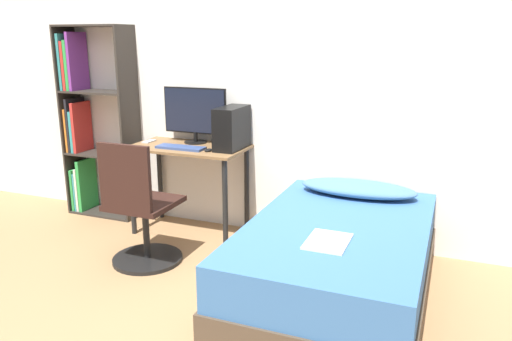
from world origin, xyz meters
TOP-DOWN VIEW (x-y plane):
  - ground_plane at (0.00, 0.00)m, footprint 14.00×14.00m
  - wall_back at (0.00, 1.51)m, footprint 8.00×0.05m
  - desk at (-0.53, 1.21)m, footprint 0.99×0.54m
  - bookshelf at (-1.68, 1.33)m, footprint 0.70×0.30m
  - office_chair at (-0.55, 0.50)m, footprint 0.54×0.54m
  - bed at (0.93, 0.57)m, footprint 1.15×1.82m
  - pillow at (0.93, 1.22)m, footprint 0.87×0.36m
  - magazine at (0.94, 0.25)m, footprint 0.24×0.32m
  - monitor at (-0.54, 1.37)m, footprint 0.60×0.20m
  - keyboard at (-0.54, 1.10)m, footprint 0.42×0.14m
  - pc_tower at (-0.14, 1.27)m, footprint 0.18×0.39m
  - mouse at (-0.28, 1.10)m, footprint 0.06×0.09m
  - phone at (-0.94, 1.25)m, footprint 0.07×0.14m

SIDE VIEW (x-z plane):
  - ground_plane at x=0.00m, z-range 0.00..0.00m
  - bed at x=0.93m, z-range 0.00..0.51m
  - office_chair at x=-0.55m, z-range -0.11..0.86m
  - magazine at x=0.94m, z-range 0.51..0.52m
  - pillow at x=0.93m, z-range 0.51..0.62m
  - desk at x=-0.53m, z-range 0.25..1.03m
  - phone at x=-0.94m, z-range 0.78..0.79m
  - keyboard at x=-0.54m, z-range 0.78..0.80m
  - mouse at x=-0.28m, z-range 0.78..0.80m
  - bookshelf at x=-1.68m, z-range -0.01..1.78m
  - pc_tower at x=-0.14m, z-range 0.78..1.13m
  - monitor at x=-0.54m, z-range 0.80..1.28m
  - wall_back at x=0.00m, z-range 0.00..2.50m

